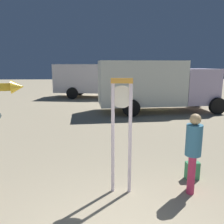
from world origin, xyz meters
The scene contains 5 objects.
standing_clock centered at (0.14, 1.92, 1.46)m, with size 0.44×0.15×2.38m.
person_near_clock centered at (1.60, 1.84, 0.94)m, with size 0.32×0.32×1.68m.
backpack centered at (1.85, 2.38, 0.20)m, with size 0.31×0.20×0.42m.
box_truck_near centered at (2.70, 10.32, 1.57)m, with size 6.90×3.09×2.84m.
box_truck_far centered at (-0.95, 16.32, 1.50)m, with size 6.71×3.31×2.66m.
Camera 1 is at (-0.23, -2.51, 2.63)m, focal length 36.87 mm.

